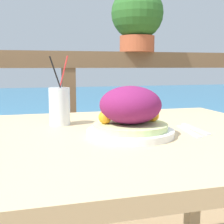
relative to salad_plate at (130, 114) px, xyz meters
The scene contains 8 objects.
patio_table 0.18m from the salad_plate, 146.47° to the left, with size 1.26×0.95×0.75m.
railing_fence 0.85m from the salad_plate, 95.03° to the left, with size 2.80×0.08×1.04m.
sea_backdrop 3.39m from the salad_plate, 91.27° to the left, with size 12.00×4.00×0.54m.
salad_plate is the anchor object (origin of this frame).
drink_glass 0.30m from the salad_plate, 128.08° to the left, with size 0.08×0.07×0.25m.
potted_plant 1.00m from the salad_plate, 69.18° to the left, with size 0.30×0.30×0.36m.
fork 0.21m from the salad_plate, ahead, with size 0.04×0.18×0.00m.
knife 0.25m from the salad_plate, ahead, with size 0.03×0.18×0.00m.
Camera 1 is at (-0.22, -0.92, 0.96)m, focal length 50.00 mm.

